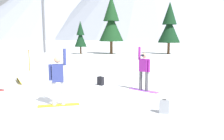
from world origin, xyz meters
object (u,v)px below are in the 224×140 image
(snowboarder_foreground, at_px, (58,79))
(backpack_grey, at_px, (164,107))
(snowboarder_midground, at_px, (144,70))
(trail_marker_pole, at_px, (29,60))
(backpack_black, at_px, (101,81))
(pine_tree_short, at_px, (111,22))
(loose_snowboard_near_right, at_px, (19,80))
(ski_lift_tower, at_px, (43,14))
(pine_tree_young, at_px, (169,26))
(pine_tree_leaning, at_px, (80,36))

(snowboarder_foreground, xyz_separation_m, backpack_grey, (3.75, 0.07, -0.78))
(snowboarder_midground, xyz_separation_m, trail_marker_pole, (-8.75, 4.25, -0.20))
(backpack_black, xyz_separation_m, trail_marker_pole, (-6.47, 3.54, 0.55))
(snowboarder_foreground, relative_size, pine_tree_short, 0.26)
(loose_snowboard_near_right, distance_m, ski_lift_tower, 24.40)
(snowboarder_foreground, xyz_separation_m, pine_tree_short, (-4.22, 24.54, 3.39))
(pine_tree_young, bearing_deg, pine_tree_short, -167.32)
(trail_marker_pole, bearing_deg, backpack_black, -28.71)
(loose_snowboard_near_right, relative_size, ski_lift_tower, 0.14)
(pine_tree_short, bearing_deg, snowboarder_midground, -72.02)
(trail_marker_pole, xyz_separation_m, pine_tree_young, (9.65, 18.97, 3.15))
(pine_tree_leaning, bearing_deg, snowboarder_midground, -61.32)
(pine_tree_young, bearing_deg, ski_lift_tower, -174.79)
(snowboarder_midground, distance_m, pine_tree_short, 22.82)
(pine_tree_young, height_order, ski_lift_tower, ski_lift_tower)
(loose_snowboard_near_right, xyz_separation_m, ski_lift_tower, (-10.63, 21.21, 5.69))
(pine_tree_leaning, bearing_deg, loose_snowboard_near_right, -77.92)
(pine_tree_leaning, xyz_separation_m, ski_lift_tower, (-6.34, 1.16, 3.31))
(backpack_black, distance_m, pine_tree_young, 23.04)
(backpack_grey, distance_m, ski_lift_tower, 31.25)
(snowboarder_midground, relative_size, backpack_black, 4.30)
(loose_snowboard_near_right, bearing_deg, trail_marker_pole, 115.79)
(snowboarder_foreground, distance_m, backpack_black, 3.89)
(loose_snowboard_near_right, height_order, trail_marker_pole, trail_marker_pole)
(snowboarder_foreground, bearing_deg, backpack_black, 83.04)
(loose_snowboard_near_right, bearing_deg, ski_lift_tower, 116.62)
(snowboarder_foreground, height_order, snowboarder_midground, snowboarder_foreground)
(snowboarder_midground, bearing_deg, backpack_black, 162.73)
(pine_tree_leaning, bearing_deg, trail_marker_pole, -81.54)
(snowboarder_midground, distance_m, trail_marker_pole, 9.73)
(snowboarder_midground, distance_m, loose_snowboard_near_right, 6.92)
(backpack_grey, bearing_deg, snowboarder_foreground, -178.89)
(loose_snowboard_near_right, distance_m, trail_marker_pole, 4.39)
(snowboarder_foreground, relative_size, ski_lift_tower, 0.20)
(trail_marker_pole, bearing_deg, pine_tree_short, 84.06)
(loose_snowboard_near_right, relative_size, trail_marker_pole, 0.90)
(backpack_grey, distance_m, pine_tree_short, 26.06)
(backpack_grey, bearing_deg, loose_snowboard_near_right, 156.98)
(snowboarder_midground, bearing_deg, ski_lift_tower, 129.06)
(pine_tree_leaning, distance_m, ski_lift_tower, 7.24)
(backpack_grey, height_order, pine_tree_short, pine_tree_short)
(pine_tree_leaning, height_order, ski_lift_tower, ski_lift_tower)
(snowboarder_foreground, relative_size, backpack_grey, 4.40)
(pine_tree_short, height_order, ski_lift_tower, ski_lift_tower)
(backpack_black, xyz_separation_m, pine_tree_young, (3.18, 22.52, 3.71))
(trail_marker_pole, bearing_deg, ski_lift_tower, 116.80)
(loose_snowboard_near_right, bearing_deg, snowboarder_midground, -2.84)
(ski_lift_tower, bearing_deg, backpack_black, -53.88)
(pine_tree_short, bearing_deg, backpack_grey, -71.95)
(loose_snowboard_near_right, height_order, ski_lift_tower, ski_lift_tower)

